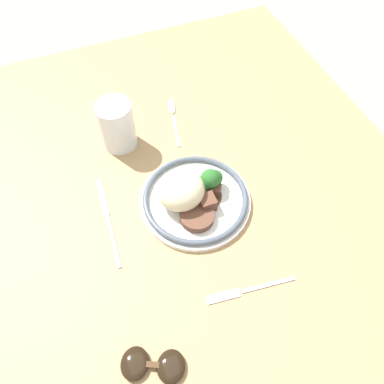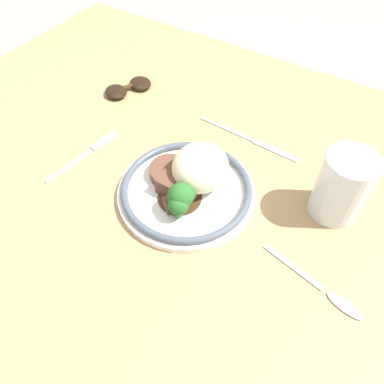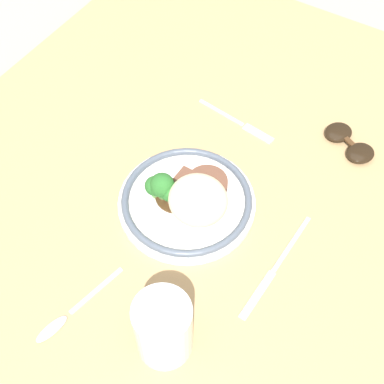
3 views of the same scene
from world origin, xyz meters
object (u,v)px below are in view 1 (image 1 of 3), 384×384
Objects in this scene: juice_glass at (117,128)px; fork at (242,291)px; sunglasses at (153,365)px; spoon at (173,112)px; knife at (108,218)px; plate at (193,196)px.

fork is at bearing -165.90° from juice_glass.
juice_glass is 0.98× the size of sunglasses.
juice_glass reaches higher than spoon.
spoon is (0.24, -0.23, 0.00)m from knife.
juice_glass is 0.49m from sunglasses.
fork is (-0.21, -0.01, -0.02)m from plate.
plate is 0.21m from fork.
juice_glass reaches higher than knife.
sunglasses is at bearing 146.42° from plate.
fork is (-0.43, -0.11, -0.05)m from juice_glass.
plate is 0.27m from spoon.
fork and knife have the same top height.
spoon reaches higher than knife.
sunglasses is at bearing 169.21° from spoon.
juice_glass is 0.16m from spoon.
spoon is at bearing -41.07° from knife.
knife is at bearing 25.90° from sunglasses.
juice_glass is at bearing 16.62° from sunglasses.
juice_glass is at bearing 120.64° from spoon.
spoon is at bearing -71.72° from juice_glass.
plate is 0.18m from knife.
knife is at bearing 79.84° from plate.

